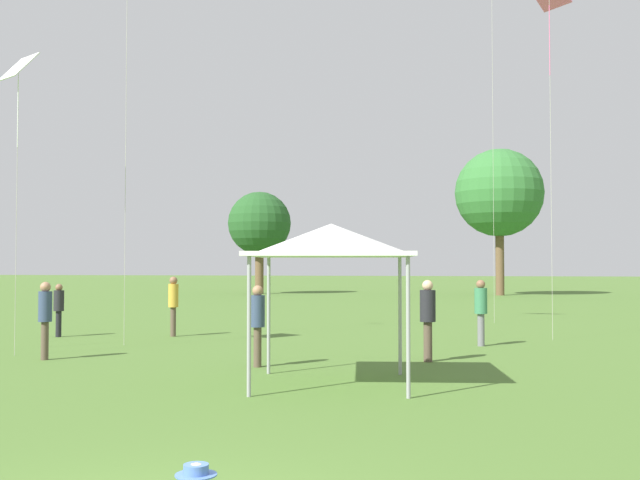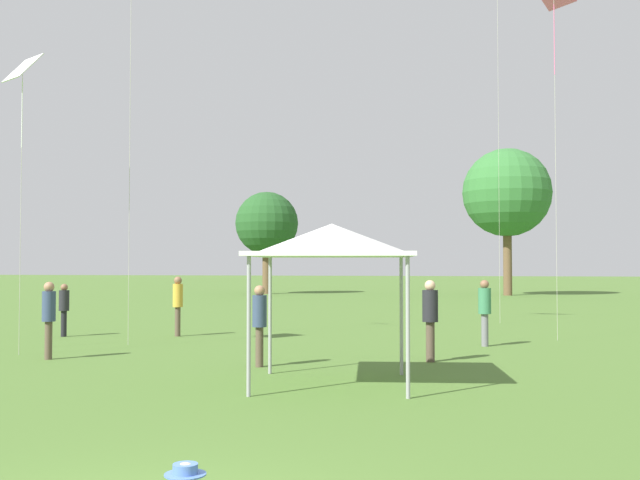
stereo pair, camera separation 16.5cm
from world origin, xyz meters
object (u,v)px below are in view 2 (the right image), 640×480
Objects in this scene: person_standing_1 at (49,312)px; kite_4 at (23,76)px; canopy_tent at (332,241)px; person_standing_3 at (64,305)px; person_standing_2 at (260,317)px; person_standing_5 at (430,313)px; person_standing_4 at (485,306)px; kite_5 at (554,3)px; distant_tree_0 at (267,224)px; distant_tree_1 at (507,193)px; person_standing_0 at (178,300)px.

kite_4 is at bearing 71.54° from person_standing_1.
canopy_tent is 9.81m from kite_4.
person_standing_1 is at bearing -72.45° from person_standing_3.
person_standing_3 is 7.60m from kite_4.
person_standing_5 is (3.59, 1.58, 0.05)m from person_standing_2.
person_standing_4 is (4.87, 5.17, 0.01)m from person_standing_2.
person_standing_5 reaches higher than person_standing_4.
kite_5 is (13.34, 6.32, 3.12)m from kite_4.
kite_5 reaches higher than person_standing_1.
kite_5 is 1.35× the size of distant_tree_0.
person_standing_2 is 3.92m from person_standing_5.
distant_tree_0 reaches higher than kite_4.
kite_4 is at bearing -108.85° from distant_tree_1.
person_standing_0 is 36.85m from distant_tree_1.
kite_5 reaches higher than kite_4.
kite_5 is at bearing -155.13° from person_standing_5.
person_standing_2 is 0.16× the size of distant_tree_1.
person_standing_5 is 0.24× the size of distant_tree_0.
kite_5 is 37.74m from distant_tree_0.
person_standing_1 reaches higher than person_standing_3.
canopy_tent reaches higher than person_standing_1.
person_standing_0 is at bearing -72.68° from person_standing_2.
person_standing_3 is 17.42m from kite_5.
canopy_tent is 0.31× the size of kite_5.
person_standing_1 reaches higher than person_standing_4.
canopy_tent reaches higher than person_standing_4.
person_standing_4 is at bearing -54.96° from person_standing_1.
kite_4 reaches higher than person_standing_2.
canopy_tent is at bearing -46.84° from person_standing_3.
canopy_tent is (-2.90, -7.24, 1.56)m from person_standing_4.
person_standing_0 is 0.99× the size of person_standing_5.
canopy_tent is 0.42× the size of distant_tree_0.
kite_5 reaches higher than person_standing_5.
person_standing_5 is at bearing -174.21° from person_standing_2.
person_standing_0 is 34.77m from distant_tree_0.
person_standing_4 is 9.39m from kite_5.
person_standing_3 is at bearing -52.82° from person_standing_2.
distant_tree_1 is at bearing 1.57° from distant_tree_0.
person_standing_0 is 3.50m from person_standing_3.
person_standing_1 is at bearing -21.02° from person_standing_2.
kite_5 is at bearing -152.07° from person_standing_2.
person_standing_4 is at bearing 136.82° from kite_5.
distant_tree_0 reaches higher than canopy_tent.
person_standing_0 reaches higher than person_standing_3.
canopy_tent is (7.17, -2.35, 1.54)m from person_standing_1.
person_standing_1 is at bearing -107.09° from distant_tree_1.
person_standing_3 is at bearing -113.13° from distant_tree_1.
person_standing_3 is 0.90× the size of person_standing_4.
canopy_tent is at bearing -90.91° from person_standing_4.
person_standing_0 is at bearing 127.56° from canopy_tent.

